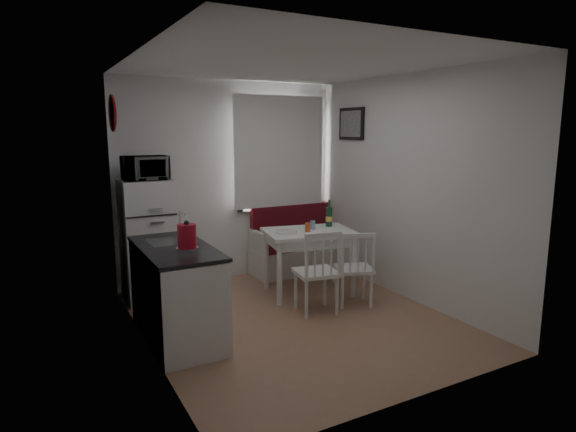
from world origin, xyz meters
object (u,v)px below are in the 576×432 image
dining_table (309,238)px  wine_bottle (329,213)px  fridge (148,240)px  microwave (145,168)px  kettle (187,236)px  chair_right (359,261)px  chair_left (321,263)px  bench (297,250)px  kitchen_counter (177,292)px

dining_table → wine_bottle: wine_bottle is taller
fridge → wine_bottle: 2.21m
microwave → kettle: size_ratio=1.83×
kettle → dining_table: bearing=23.1°
chair_right → kettle: kettle is taller
dining_table → microwave: bearing=169.9°
chair_left → microwave: bearing=147.4°
bench → dining_table: bench is taller
microwave → wine_bottle: bearing=-16.0°
kitchen_counter → fridge: 1.27m
fridge → wine_bottle: fridge is taller
kitchen_counter → chair_right: bearing=-4.6°
kitchen_counter → kettle: 0.63m
kitchen_counter → kettle: (0.05, -0.24, 0.58)m
kitchen_counter → chair_left: size_ratio=2.65×
dining_table → chair_right: chair_right is taller
kitchen_counter → kettle: kettle is taller
dining_table → chair_left: (-0.25, -0.67, -0.12)m
chair_left → microwave: (-1.49, 1.36, 0.98)m
bench → chair_right: bench is taller
microwave → chair_right: bearing=-34.2°
kitchen_counter → dining_table: size_ratio=1.13×
kitchen_counter → chair_left: kitchen_counter is taller
kitchen_counter → microwave: size_ratio=2.69×
kitchen_counter → fridge: bearing=89.1°
microwave → kettle: 1.52m
microwave → chair_left: bearing=-42.4°
kitchen_counter → wine_bottle: kitchen_counter is taller
microwave → kitchen_counter: bearing=-90.9°
kitchen_counter → chair_left: (1.51, -0.17, 0.12)m
kitchen_counter → bench: (2.09, 1.35, -0.15)m
chair_right → fridge: bearing=166.3°
dining_table → fridge: fridge is taller
microwave → wine_bottle: size_ratio=1.46×
chair_right → fridge: (-1.99, 1.41, 0.17)m
kitchen_counter → microwave: microwave is taller
dining_table → microwave: 2.06m
bench → chair_left: bench is taller
bench → kettle: bearing=-142.0°
fridge → kitchen_counter: bearing=-90.9°
chair_right → fridge: fridge is taller
wine_bottle → chair_left: bearing=-128.1°
dining_table → fridge: 1.90m
dining_table → microwave: microwave is taller
chair_left → microwave: size_ratio=1.02×
chair_left → fridge: 2.06m
chair_left → wine_bottle: wine_bottle is taller
microwave → kettle: (0.03, -1.43, -0.51)m
chair_right → kettle: bearing=-156.3°
kitchen_counter → kettle: size_ratio=4.93×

